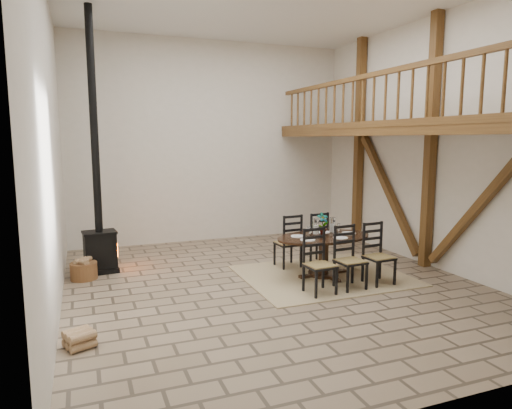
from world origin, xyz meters
name	(u,v)px	position (x,y,z in m)	size (l,w,h in m)	color
ground	(273,284)	(0.00, 0.00, 0.00)	(8.00, 8.00, 0.00)	#8B755C
room_shell	(335,114)	(1.19, 0.00, 3.01)	(7.02, 8.02, 5.01)	silver
rug	(323,275)	(1.09, 0.12, 0.01)	(3.00, 2.50, 0.02)	tan
dining_table	(327,256)	(1.10, 0.01, 0.42)	(1.96, 2.19, 1.21)	black
wood_stove	(98,215)	(-2.84, 1.92, 1.13)	(0.67, 0.55, 5.00)	black
log_basket	(84,270)	(-3.15, 1.55, 0.17)	(0.48, 0.48, 0.40)	brown
log_stack	(79,339)	(-3.23, -1.43, 0.11)	(0.43, 0.43, 0.22)	tan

